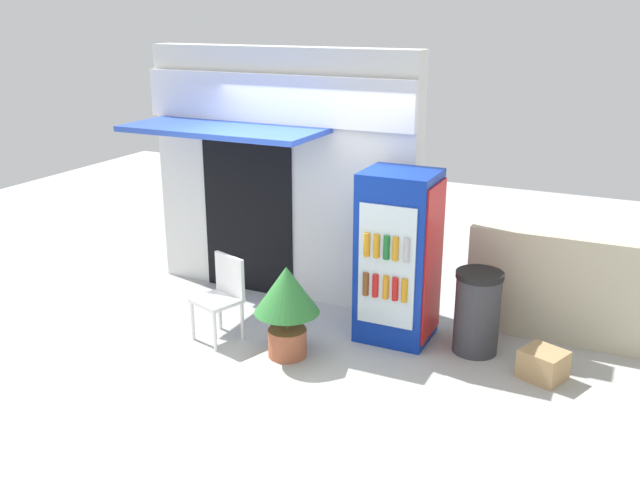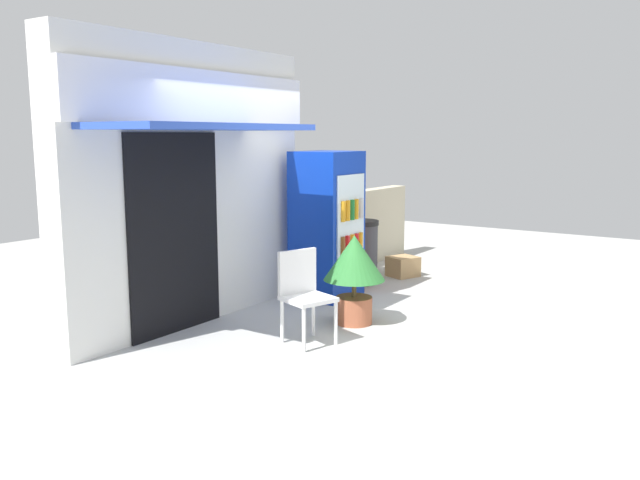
{
  "view_description": "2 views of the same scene",
  "coord_description": "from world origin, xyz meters",
  "px_view_note": "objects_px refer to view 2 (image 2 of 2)",
  "views": [
    {
      "loc": [
        3.26,
        -5.62,
        3.3
      ],
      "look_at": [
        0.37,
        0.44,
        1.1
      ],
      "focal_mm": 39.68,
      "sensor_mm": 36.0,
      "label": 1
    },
    {
      "loc": [
        -5.51,
        -3.45,
        1.98
      ],
      "look_at": [
        0.03,
        0.29,
        0.9
      ],
      "focal_mm": 36.55,
      "sensor_mm": 36.0,
      "label": 2
    }
  ],
  "objects_px": {
    "plastic_chair": "(304,290)",
    "cardboard_box": "(403,266)",
    "trash_bin": "(361,252)",
    "potted_plant_near_shop": "(354,267)",
    "drink_cooler": "(328,225)"
  },
  "relations": [
    {
      "from": "plastic_chair",
      "to": "cardboard_box",
      "type": "bearing_deg",
      "value": 9.64
    },
    {
      "from": "drink_cooler",
      "to": "plastic_chair",
      "type": "distance_m",
      "value": 1.85
    },
    {
      "from": "potted_plant_near_shop",
      "to": "cardboard_box",
      "type": "distance_m",
      "value": 2.5
    },
    {
      "from": "cardboard_box",
      "to": "plastic_chair",
      "type": "bearing_deg",
      "value": -170.36
    },
    {
      "from": "plastic_chair",
      "to": "cardboard_box",
      "type": "height_order",
      "value": "plastic_chair"
    },
    {
      "from": "plastic_chair",
      "to": "cardboard_box",
      "type": "relative_size",
      "value": 2.34
    },
    {
      "from": "plastic_chair",
      "to": "potted_plant_near_shop",
      "type": "height_order",
      "value": "potted_plant_near_shop"
    },
    {
      "from": "potted_plant_near_shop",
      "to": "trash_bin",
      "type": "relative_size",
      "value": 1.11
    },
    {
      "from": "drink_cooler",
      "to": "plastic_chair",
      "type": "relative_size",
      "value": 2.01
    },
    {
      "from": "drink_cooler",
      "to": "potted_plant_near_shop",
      "type": "relative_size",
      "value": 1.89
    },
    {
      "from": "plastic_chair",
      "to": "trash_bin",
      "type": "relative_size",
      "value": 1.04
    },
    {
      "from": "trash_bin",
      "to": "cardboard_box",
      "type": "xyz_separation_m",
      "value": [
        0.71,
        -0.28,
        -0.29
      ]
    },
    {
      "from": "trash_bin",
      "to": "cardboard_box",
      "type": "bearing_deg",
      "value": -21.36
    },
    {
      "from": "drink_cooler",
      "to": "cardboard_box",
      "type": "xyz_separation_m",
      "value": [
        1.54,
        -0.26,
        -0.75
      ]
    },
    {
      "from": "potted_plant_near_shop",
      "to": "cardboard_box",
      "type": "bearing_deg",
      "value": 14.7
    }
  ]
}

